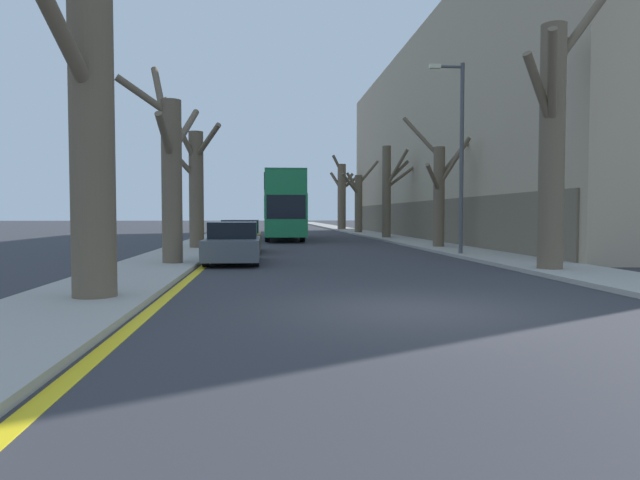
% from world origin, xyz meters
% --- Properties ---
extents(ground_plane, '(300.00, 300.00, 0.00)m').
position_xyz_m(ground_plane, '(0.00, 0.00, 0.00)').
color(ground_plane, '#333338').
extents(sidewalk_left, '(2.64, 120.00, 0.12)m').
position_xyz_m(sidewalk_left, '(-6.03, 50.00, 0.06)').
color(sidewalk_left, '#A39E93').
rests_on(sidewalk_left, ground).
extents(sidewalk_right, '(2.64, 120.00, 0.12)m').
position_xyz_m(sidewalk_right, '(6.03, 50.00, 0.06)').
color(sidewalk_right, '#A39E93').
rests_on(sidewalk_right, ground).
extents(building_facade_right, '(10.08, 44.90, 13.69)m').
position_xyz_m(building_facade_right, '(12.33, 29.67, 6.83)').
color(building_facade_right, tan).
rests_on(building_facade_right, ground).
extents(kerb_line_stripe, '(0.24, 120.00, 0.01)m').
position_xyz_m(kerb_line_stripe, '(-4.53, 50.00, 0.00)').
color(kerb_line_stripe, yellow).
rests_on(kerb_line_stripe, ground).
extents(street_tree_left_0, '(2.54, 3.25, 8.89)m').
position_xyz_m(street_tree_left_0, '(-5.76, 1.25, 3.78)').
color(street_tree_left_0, brown).
rests_on(street_tree_left_0, ground).
extents(street_tree_left_1, '(2.16, 4.31, 6.69)m').
position_xyz_m(street_tree_left_1, '(-5.56, 9.06, 3.05)').
color(street_tree_left_1, brown).
rests_on(street_tree_left_1, ground).
extents(street_tree_left_2, '(2.66, 2.01, 6.83)m').
position_xyz_m(street_tree_left_2, '(-5.80, 17.48, 3.06)').
color(street_tree_left_2, brown).
rests_on(street_tree_left_2, ground).
extents(street_tree_right_0, '(3.63, 3.84, 8.72)m').
position_xyz_m(street_tree_right_0, '(5.54, 5.94, 3.97)').
color(street_tree_right_0, brown).
rests_on(street_tree_right_0, ground).
extents(street_tree_right_1, '(3.77, 2.49, 6.45)m').
position_xyz_m(street_tree_right_1, '(5.78, 17.22, 2.86)').
color(street_tree_right_1, brown).
rests_on(street_tree_right_1, ground).
extents(street_tree_right_2, '(2.88, 2.01, 6.26)m').
position_xyz_m(street_tree_right_2, '(5.68, 28.30, 3.33)').
color(street_tree_right_2, brown).
rests_on(street_tree_right_2, ground).
extents(street_tree_right_3, '(3.43, 3.16, 6.35)m').
position_xyz_m(street_tree_right_3, '(5.46, 39.50, 2.92)').
color(street_tree_right_3, brown).
rests_on(street_tree_right_3, ground).
extents(street_tree_right_4, '(3.79, 1.95, 7.96)m').
position_xyz_m(street_tree_right_4, '(5.53, 50.46, 3.79)').
color(street_tree_right_4, brown).
rests_on(street_tree_right_4, ground).
extents(double_decker_bus, '(2.50, 11.51, 4.31)m').
position_xyz_m(double_decker_bus, '(-1.39, 28.57, 2.45)').
color(double_decker_bus, '#1E7F47').
rests_on(double_decker_bus, ground).
extents(parked_car_0, '(1.80, 4.30, 1.40)m').
position_xyz_m(parked_car_0, '(-3.66, 10.04, 0.67)').
color(parked_car_0, '#4C5156').
rests_on(parked_car_0, ground).
extents(parked_car_1, '(1.78, 4.16, 1.42)m').
position_xyz_m(parked_car_1, '(-3.66, 15.73, 0.67)').
color(parked_car_1, olive).
rests_on(parked_car_1, ground).
extents(lamp_post, '(1.40, 0.20, 7.54)m').
position_xyz_m(lamp_post, '(5.00, 12.29, 4.23)').
color(lamp_post, '#4C4F54').
rests_on(lamp_post, ground).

